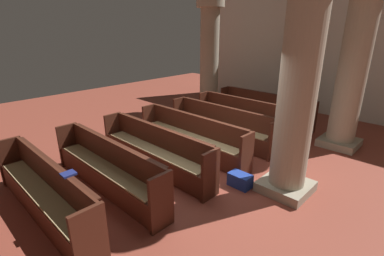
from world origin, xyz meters
The scene contains 15 objects.
ground_plane centered at (0.00, 0.00, 0.00)m, with size 19.20×19.20×0.00m, color brown.
back_wall centered at (0.00, 6.08, 2.25)m, with size 10.00×0.16×4.50m, color silver.
pew_row_0 centered at (-0.87, 3.77, 0.49)m, with size 3.16×0.46×0.92m.
pew_row_1 centered at (-0.87, 2.66, 0.49)m, with size 3.16×0.46×0.92m.
pew_row_2 centered at (-0.87, 1.55, 0.49)m, with size 3.16×0.47×0.92m.
pew_row_3 centered at (-0.87, 0.45, 0.49)m, with size 3.16×0.46×0.92m.
pew_row_4 centered at (-0.87, -0.66, 0.49)m, with size 3.16×0.46×0.92m.
pew_row_5 centered at (-0.87, -1.77, 0.49)m, with size 3.16×0.47×0.92m.
pew_row_6 centered at (-0.87, -2.87, 0.49)m, with size 3.16×0.46×0.92m.
pillar_aisle_side centered at (1.53, 3.42, 1.97)m, with size 0.95×0.95×3.79m.
pillar_far_side centered at (-3.22, 3.80, 1.97)m, with size 0.95×0.95×3.79m.
pillar_aisle_rear centered at (1.53, 0.48, 1.97)m, with size 0.92×0.92×3.79m.
lectern centered at (-0.68, 5.03, 0.45)m, with size 0.48×0.45×1.08m.
hymn_book centered at (-0.25, -2.69, 0.93)m, with size 0.17×0.19×0.03m, color navy.
kneeler_box_blue centered at (0.83, 0.02, 0.13)m, with size 0.43×0.26×0.26m, color navy.
Camera 1 is at (3.43, -4.01, 2.88)m, focal length 26.36 mm.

